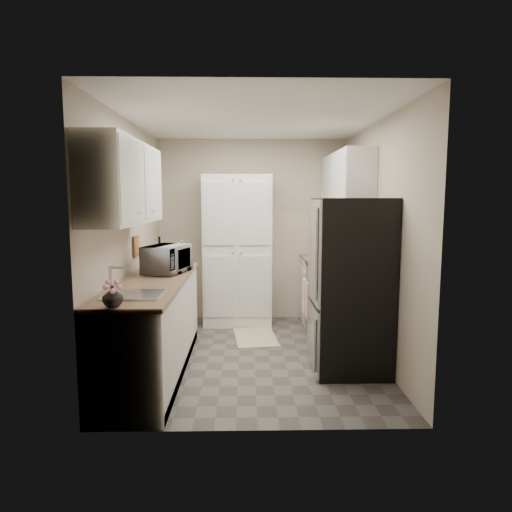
{
  "coord_description": "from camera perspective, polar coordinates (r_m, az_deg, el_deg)",
  "views": [
    {
      "loc": [
        -0.08,
        -4.76,
        1.7
      ],
      "look_at": [
        0.02,
        0.15,
        1.07
      ],
      "focal_mm": 32.0,
      "sensor_mm": 36.0,
      "label": 1
    }
  ],
  "objects": [
    {
      "name": "base_cabinet_left",
      "position": [
        4.61,
        -12.72,
        -8.8
      ],
      "size": [
        0.6,
        2.3,
        0.88
      ],
      "primitive_type": "cube",
      "color": "silver",
      "rests_on": "ground"
    },
    {
      "name": "fruit_basket",
      "position": [
        6.12,
        9.21,
        2.19
      ],
      "size": [
        0.34,
        0.34,
        0.12
      ],
      "primitive_type": null,
      "rotation": [
        0.0,
        0.0,
        0.24
      ],
      "color": "orange",
      "rests_on": "toaster_oven"
    },
    {
      "name": "refrigerator",
      "position": [
        4.55,
        11.78,
        -3.65
      ],
      "size": [
        0.7,
        0.72,
        1.7
      ],
      "primitive_type": "cube",
      "color": "#B7B7BC",
      "rests_on": "ground"
    },
    {
      "name": "kitchen_mat",
      "position": [
        5.67,
        -0.08,
        -10.11
      ],
      "size": [
        0.57,
        0.83,
        0.01
      ],
      "primitive_type": "cube",
      "rotation": [
        0.0,
        0.0,
        0.1
      ],
      "color": "beige",
      "rests_on": "ground"
    },
    {
      "name": "wine_bottle",
      "position": [
        5.33,
        -11.95,
        0.4
      ],
      "size": [
        0.08,
        0.08,
        0.31
      ],
      "primitive_type": "cylinder",
      "color": "black",
      "rests_on": "countertop_left"
    },
    {
      "name": "cutting_board",
      "position": [
        5.36,
        -9.04,
        0.35
      ],
      "size": [
        0.1,
        0.22,
        0.29
      ],
      "primitive_type": "cube",
      "rotation": [
        0.0,
        0.0,
        0.36
      ],
      "color": "#449A4B",
      "rests_on": "countertop_left"
    },
    {
      "name": "countertop_left",
      "position": [
        4.5,
        -12.88,
        -3.16
      ],
      "size": [
        0.63,
        2.33,
        0.04
      ],
      "primitive_type": "cube",
      "color": "#846647",
      "rests_on": "base_cabinet_left"
    },
    {
      "name": "pantry_cabinet",
      "position": [
        6.12,
        -2.33,
        0.7
      ],
      "size": [
        0.9,
        0.55,
        2.0
      ],
      "primitive_type": "cube",
      "color": "silver",
      "rests_on": "ground"
    },
    {
      "name": "base_cabinet_right",
      "position": [
        6.18,
        8.81,
        -4.58
      ],
      "size": [
        0.6,
        0.8,
        0.88
      ],
      "primitive_type": "cube",
      "color": "silver",
      "rests_on": "ground"
    },
    {
      "name": "ground",
      "position": [
        5.06,
        -0.24,
        -12.37
      ],
      "size": [
        3.2,
        3.2,
        0.0
      ],
      "primitive_type": "plane",
      "color": "#56514C",
      "rests_on": "ground"
    },
    {
      "name": "toaster_oven",
      "position": [
        6.16,
        8.9,
        0.79
      ],
      "size": [
        0.35,
        0.4,
        0.19
      ],
      "primitive_type": "cube",
      "rotation": [
        0.0,
        0.0,
        0.34
      ],
      "color": "#A2A1A6",
      "rests_on": "countertop_right"
    },
    {
      "name": "flower_vase",
      "position": [
        3.46,
        -17.49,
        -4.81
      ],
      "size": [
        0.19,
        0.19,
        0.15
      ],
      "primitive_type": "imported",
      "rotation": [
        0.0,
        0.0,
        -0.34
      ],
      "color": "silver",
      "rests_on": "countertop_left"
    },
    {
      "name": "electric_range",
      "position": [
        5.4,
        10.13,
        -5.92
      ],
      "size": [
        0.71,
        0.78,
        1.13
      ],
      "color": "#B7B7BC",
      "rests_on": "ground"
    },
    {
      "name": "room_shell",
      "position": [
        4.76,
        -0.47,
        6.38
      ],
      "size": [
        2.64,
        3.24,
        2.52
      ],
      "color": "beige",
      "rests_on": "ground"
    },
    {
      "name": "countertop_right",
      "position": [
        6.1,
        8.9,
        -0.35
      ],
      "size": [
        0.63,
        0.83,
        0.04
      ],
      "primitive_type": "cube",
      "color": "#846647",
      "rests_on": "base_cabinet_right"
    },
    {
      "name": "microwave",
      "position": [
        4.85,
        -11.06,
        -0.39
      ],
      "size": [
        0.49,
        0.61,
        0.29
      ],
      "primitive_type": "imported",
      "rotation": [
        0.0,
        0.0,
        1.28
      ],
      "color": "#A6A5A9",
      "rests_on": "countertop_left"
    }
  ]
}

